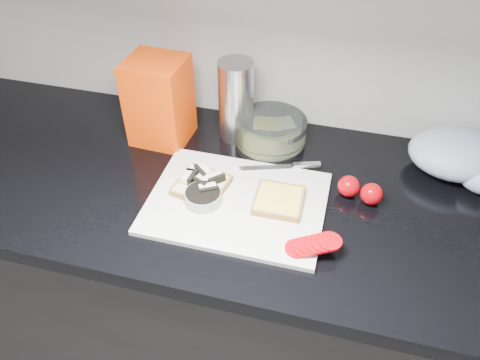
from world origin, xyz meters
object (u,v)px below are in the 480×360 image
object	(u,v)px
cutting_board	(237,203)
steel_canister	(236,101)
bread_bag	(159,101)
glass_bowl	(270,133)

from	to	relation	value
cutting_board	steel_canister	distance (m)	0.29
bread_bag	steel_canister	distance (m)	0.20
steel_canister	cutting_board	bearing A→B (deg)	-74.62
glass_bowl	bread_bag	bearing A→B (deg)	-172.11
cutting_board	steel_canister	bearing A→B (deg)	105.38
bread_bag	steel_canister	xyz separation A→B (m)	(0.19, 0.06, -0.00)
glass_bowl	cutting_board	bearing A→B (deg)	-96.11
cutting_board	steel_canister	xyz separation A→B (m)	(-0.07, 0.26, 0.10)
cutting_board	bread_bag	world-z (taller)	bread_bag
bread_bag	steel_canister	bearing A→B (deg)	20.05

